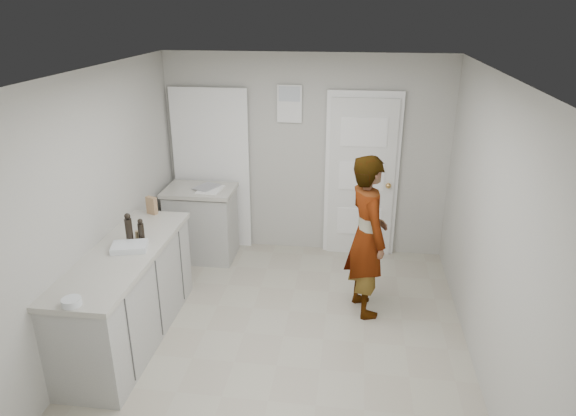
# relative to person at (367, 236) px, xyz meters

# --- Properties ---
(ground) EXTENTS (4.00, 4.00, 0.00)m
(ground) POSITION_rel_person_xyz_m (-0.77, -0.59, -0.85)
(ground) COLOR #A9A18E
(ground) RESTS_ON ground
(room_shell) EXTENTS (4.00, 4.00, 4.00)m
(room_shell) POSITION_rel_person_xyz_m (-0.94, 1.36, 0.18)
(room_shell) COLOR #BBBAB1
(room_shell) RESTS_ON ground
(main_counter) EXTENTS (0.64, 1.96, 0.93)m
(main_counter) POSITION_rel_person_xyz_m (-2.22, -0.79, -0.42)
(main_counter) COLOR #BBBCB7
(main_counter) RESTS_ON ground
(side_counter) EXTENTS (0.84, 0.61, 0.93)m
(side_counter) POSITION_rel_person_xyz_m (-2.02, 0.96, -0.42)
(side_counter) COLOR #BBBCB7
(side_counter) RESTS_ON ground
(person) EXTENTS (0.60, 0.72, 1.69)m
(person) POSITION_rel_person_xyz_m (0.00, 0.00, 0.00)
(person) COLOR silver
(person) RESTS_ON ground
(cake_mix_box) EXTENTS (0.13, 0.09, 0.19)m
(cake_mix_box) POSITION_rel_person_xyz_m (-2.28, 0.11, 0.17)
(cake_mix_box) COLOR #94704A
(cake_mix_box) RESTS_ON main_counter
(spice_jar) EXTENTS (0.05, 0.05, 0.08)m
(spice_jar) POSITION_rel_person_xyz_m (-2.18, -0.52, 0.12)
(spice_jar) COLOR tan
(spice_jar) RESTS_ON main_counter
(oil_cruet_a) EXTENTS (0.06, 0.06, 0.23)m
(oil_cruet_a) POSITION_rel_person_xyz_m (-2.12, -0.56, 0.19)
(oil_cruet_a) COLOR black
(oil_cruet_a) RESTS_ON main_counter
(oil_cruet_b) EXTENTS (0.07, 0.07, 0.30)m
(oil_cruet_b) POSITION_rel_person_xyz_m (-2.21, -0.62, 0.22)
(oil_cruet_b) COLOR black
(oil_cruet_b) RESTS_ON main_counter
(baking_dish) EXTENTS (0.36, 0.30, 0.06)m
(baking_dish) POSITION_rel_person_xyz_m (-2.16, -0.75, 0.10)
(baking_dish) COLOR silver
(baking_dish) RESTS_ON main_counter
(egg_bowl) EXTENTS (0.15, 0.15, 0.06)m
(egg_bowl) POSITION_rel_person_xyz_m (-2.20, -1.69, 0.11)
(egg_bowl) COLOR silver
(egg_bowl) RESTS_ON main_counter
(papers) EXTENTS (0.29, 0.36, 0.01)m
(papers) POSITION_rel_person_xyz_m (-1.87, 0.93, 0.08)
(papers) COLOR white
(papers) RESTS_ON side_counter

